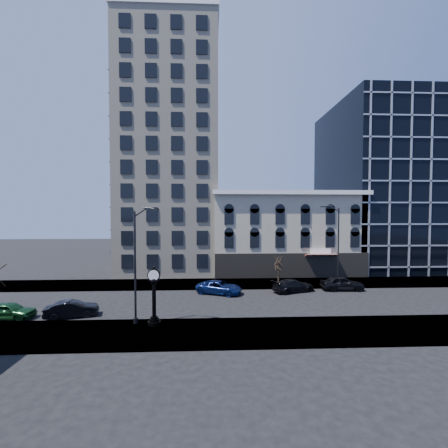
{
  "coord_description": "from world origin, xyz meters",
  "views": [
    {
      "loc": [
        0.5,
        -30.76,
        9.21
      ],
      "look_at": [
        2.0,
        4.0,
        8.0
      ],
      "focal_mm": 24.0,
      "sensor_mm": 36.0,
      "label": 1
    }
  ],
  "objects_px": {
    "street_lamp_near": "(142,234)",
    "car_near_a": "(9,311)",
    "street_clock": "(154,298)",
    "car_near_b": "(72,309)"
  },
  "relations": [
    {
      "from": "street_lamp_near",
      "to": "car_near_a",
      "type": "height_order",
      "value": "street_lamp_near"
    },
    {
      "from": "street_clock",
      "to": "street_lamp_near",
      "type": "distance_m",
      "value": 5.32
    },
    {
      "from": "street_clock",
      "to": "street_lamp_near",
      "type": "xyz_separation_m",
      "value": [
        -0.92,
        0.1,
        5.24
      ]
    },
    {
      "from": "street_clock",
      "to": "car_near_a",
      "type": "bearing_deg",
      "value": 168.27
    },
    {
      "from": "street_lamp_near",
      "to": "car_near_a",
      "type": "bearing_deg",
      "value": -169.75
    },
    {
      "from": "street_lamp_near",
      "to": "car_near_a",
      "type": "relative_size",
      "value": 2.26
    },
    {
      "from": "street_lamp_near",
      "to": "car_near_b",
      "type": "distance_m",
      "value": 9.91
    },
    {
      "from": "street_clock",
      "to": "car_near_a",
      "type": "relative_size",
      "value": 1.1
    },
    {
      "from": "street_clock",
      "to": "car_near_a",
      "type": "xyz_separation_m",
      "value": [
        -13.01,
        2.19,
        -1.55
      ]
    },
    {
      "from": "car_near_a",
      "to": "car_near_b",
      "type": "distance_m",
      "value": 5.3
    }
  ]
}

